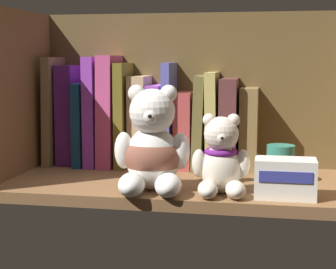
{
  "coord_description": "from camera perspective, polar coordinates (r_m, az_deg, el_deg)",
  "views": [
    {
      "loc": [
        14.98,
        -98.12,
        24.18
      ],
      "look_at": [
        -3.69,
        0.0,
        10.33
      ],
      "focal_mm": 59.06,
      "sensor_mm": 36.0,
      "label": 1
    }
  ],
  "objects": [
    {
      "name": "book_7",
      "position": [
        1.14,
        -0.99,
        0.94
      ],
      "size": [
        2.72,
        13.49,
        16.79
      ],
      "primitive_type": "cube",
      "color": "#A44ECD",
      "rests_on": "shelf_board"
    },
    {
      "name": "pillar_candle",
      "position": [
        1.01,
        11.53,
        -2.98
      ],
      "size": [
        4.99,
        4.99,
        6.78
      ],
      "primitive_type": "cylinder",
      "color": "#2D7A66",
      "rests_on": "shelf_board"
    },
    {
      "name": "book_2",
      "position": [
        1.18,
        -8.39,
        1.17
      ],
      "size": [
        1.91,
        14.17,
        17.08
      ],
      "primitive_type": "cube",
      "color": "navy",
      "rests_on": "shelf_board"
    },
    {
      "name": "book_8",
      "position": [
        1.13,
        0.33,
        2.03
      ],
      "size": [
        1.63,
        13.78,
        21.24
      ],
      "primitive_type": "cube",
      "color": "#5357B6",
      "rests_on": "shelf_board"
    },
    {
      "name": "book_10",
      "position": [
        1.12,
        3.43,
        1.34
      ],
      "size": [
        2.52,
        12.6,
        18.8
      ],
      "primitive_type": "cube",
      "rotation": [
        0.0,
        0.03,
        0.0
      ],
      "color": "brown",
      "rests_on": "shelf_board"
    },
    {
      "name": "shelf_board",
      "position": [
        1.02,
        2.05,
        -5.25
      ],
      "size": [
        64.65,
        29.86,
        2.0
      ],
      "primitive_type": "cube",
      "color": "brown",
      "rests_on": "ground"
    },
    {
      "name": "book_13",
      "position": [
        1.12,
        8.36,
        0.61
      ],
      "size": [
        3.47,
        9.99,
        16.38
      ],
      "primitive_type": "cube",
      "color": "olive",
      "rests_on": "shelf_board"
    },
    {
      "name": "book_12",
      "position": [
        1.12,
        6.37,
        1.13
      ],
      "size": [
        3.33,
        13.33,
        18.22
      ],
      "primitive_type": "cube",
      "color": "brown",
      "rests_on": "shelf_board"
    },
    {
      "name": "teddy_bear_smaller",
      "position": [
        0.91,
        5.49,
        -2.63
      ],
      "size": [
        9.77,
        10.08,
        13.21
      ],
      "color": "beige",
      "rests_on": "shelf_board"
    },
    {
      "name": "teddy_bear_larger",
      "position": [
        0.93,
        -1.63,
        -1.55
      ],
      "size": [
        13.12,
        13.87,
        17.78
      ],
      "color": "white",
      "rests_on": "shelf_board"
    },
    {
      "name": "shelf_back_panel",
      "position": [
        1.15,
        3.27,
        4.13
      ],
      "size": [
        67.05,
        1.2,
        33.31
      ],
      "primitive_type": "cube",
      "color": "brown",
      "rests_on": "ground"
    },
    {
      "name": "shelf_side_panel_left",
      "position": [
        1.1,
        -15.34,
        3.68
      ],
      "size": [
        1.6,
        32.26,
        33.31
      ],
      "primitive_type": "cube",
      "color": "brown",
      "rests_on": "ground"
    },
    {
      "name": "book_11",
      "position": [
        1.12,
        4.73,
        1.48
      ],
      "size": [
        2.54,
        13.35,
        19.47
      ],
      "primitive_type": "cube",
      "rotation": [
        0.0,
        -0.02,
        0.0
      ],
      "color": "tan",
      "rests_on": "shelf_board"
    },
    {
      "name": "book_4",
      "position": [
        1.16,
        -5.73,
        2.5
      ],
      "size": [
        3.38,
        14.34,
        22.75
      ],
      "primitive_type": "cube",
      "rotation": [
        0.0,
        0.01,
        0.0
      ],
      "color": "#C94987",
      "rests_on": "shelf_board"
    },
    {
      "name": "book_3",
      "position": [
        1.17,
        -7.22,
        2.45
      ],
      "size": [
        2.3,
        14.43,
        22.42
      ],
      "primitive_type": "cube",
      "color": "purple",
      "rests_on": "shelf_board"
    },
    {
      "name": "book_9",
      "position": [
        1.13,
        1.82,
        0.53
      ],
      "size": [
        3.37,
        11.38,
        15.43
      ],
      "primitive_type": "cube",
      "color": "#AD4343",
      "rests_on": "shelf_board"
    },
    {
      "name": "book_5",
      "position": [
        1.15,
        -4.3,
        2.11
      ],
      "size": [
        1.92,
        13.75,
        21.2
      ],
      "primitive_type": "cube",
      "color": "brown",
      "rests_on": "shelf_board"
    },
    {
      "name": "small_product_box",
      "position": [
        0.9,
        12.0,
        -4.44
      ],
      "size": [
        9.63,
        5.76,
        6.3
      ],
      "color": "silver",
      "rests_on": "shelf_board"
    },
    {
      "name": "book_6",
      "position": [
        1.15,
        -2.75,
        1.42
      ],
      "size": [
        3.46,
        11.28,
        18.56
      ],
      "primitive_type": "cube",
      "color": "tan",
      "rests_on": "shelf_board"
    },
    {
      "name": "book_1",
      "position": [
        1.19,
        -9.89,
        2.07
      ],
      "size": [
        3.59,
        10.77,
        20.69
      ],
      "primitive_type": "cube",
      "color": "#591D76",
      "rests_on": "shelf_board"
    },
    {
      "name": "book_0",
      "position": [
        1.2,
        -11.3,
        2.47
      ],
      "size": [
        2.2,
        13.83,
        22.34
      ],
      "primitive_type": "cube",
      "rotation": [
        0.0,
        0.02,
        0.0
      ],
      "color": "olive",
      "rests_on": "shelf_board"
    }
  ]
}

